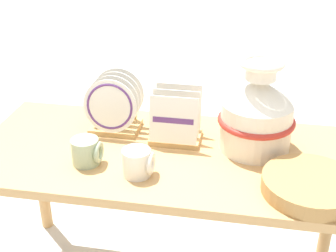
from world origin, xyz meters
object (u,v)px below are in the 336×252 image
Objects in this scene: dish_rack_square_plates at (176,124)px; mug_cream_glaze at (138,163)px; wicker_charger_stack at (311,186)px; mug_sage_glaze at (87,152)px; dish_rack_round_plates at (114,109)px; ceramic_vase at (257,112)px.

dish_rack_square_plates is 0.28m from mug_cream_glaze.
wicker_charger_stack is 2.94× the size of mug_sage_glaze.
dish_rack_round_plates is 2.20× the size of mug_cream_glaze.
dish_rack_round_plates is at bearing 157.91° from wicker_charger_stack.
ceramic_vase reaches higher than dish_rack_round_plates.
ceramic_vase is at bearing 33.60° from mug_cream_glaze.
dish_rack_round_plates is at bearing 83.78° from mug_sage_glaze.
ceramic_vase is 0.56m from dish_rack_round_plates.
dish_rack_round_plates is (-0.56, 0.04, -0.05)m from ceramic_vase.
ceramic_vase reaches higher than mug_cream_glaze.
mug_cream_glaze is (-0.57, 0.00, 0.02)m from wicker_charger_stack.
wicker_charger_stack is at bearing -3.08° from mug_sage_glaze.
ceramic_vase is at bearing -4.10° from dish_rack_round_plates.
ceramic_vase reaches higher than wicker_charger_stack.
ceramic_vase is at bearing 125.26° from wicker_charger_stack.
mug_sage_glaze is (-0.59, -0.22, -0.10)m from ceramic_vase.
mug_sage_glaze is (-0.03, -0.26, -0.05)m from dish_rack_round_plates.
mug_cream_glaze is (0.17, -0.30, -0.05)m from dish_rack_round_plates.
wicker_charger_stack is at bearing -22.09° from dish_rack_round_plates.
mug_sage_glaze reaches higher than wicker_charger_stack.
mug_cream_glaze is (-0.09, -0.27, -0.02)m from dish_rack_square_plates.
ceramic_vase is 1.72× the size of dish_rack_square_plates.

